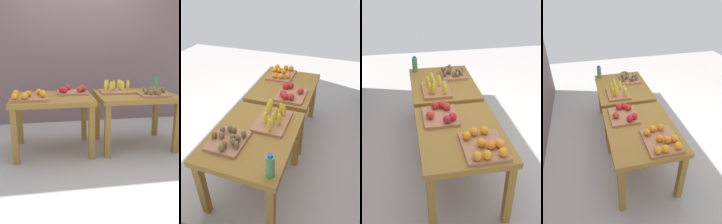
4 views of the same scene
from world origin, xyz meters
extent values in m
plane|color=#ACA5A2|center=(0.00, 0.00, 0.00)|extent=(8.00, 8.00, 0.00)
cube|color=olive|center=(-0.56, 0.00, 0.71)|extent=(1.04, 0.80, 0.06)
cube|color=olive|center=(-1.02, -0.34, 0.34)|extent=(0.07, 0.07, 0.68)
cube|color=olive|center=(-0.10, -0.34, 0.34)|extent=(0.07, 0.07, 0.68)
cube|color=olive|center=(-1.02, 0.34, 0.34)|extent=(0.07, 0.07, 0.68)
cube|color=olive|center=(-0.10, 0.34, 0.34)|extent=(0.07, 0.07, 0.68)
cube|color=olive|center=(0.56, 0.00, 0.71)|extent=(1.04, 0.80, 0.06)
cube|color=olive|center=(0.10, -0.34, 0.34)|extent=(0.07, 0.07, 0.68)
cube|color=olive|center=(1.02, -0.34, 0.34)|extent=(0.07, 0.07, 0.68)
cube|color=olive|center=(0.10, 0.34, 0.34)|extent=(0.07, 0.07, 0.68)
cube|color=olive|center=(1.02, 0.34, 0.34)|extent=(0.07, 0.07, 0.68)
cube|color=#AA704D|center=(-0.83, -0.14, 0.76)|extent=(0.44, 0.36, 0.03)
sphere|color=orange|center=(-0.89, -0.19, 0.81)|extent=(0.09, 0.09, 0.08)
sphere|color=orange|center=(-0.67, -0.09, 0.81)|extent=(0.11, 0.11, 0.08)
sphere|color=orange|center=(-0.67, -0.19, 0.81)|extent=(0.08, 0.08, 0.08)
sphere|color=orange|center=(-0.85, -0.11, 0.81)|extent=(0.10, 0.10, 0.08)
sphere|color=orange|center=(-1.00, -0.12, 0.81)|extent=(0.11, 0.11, 0.08)
sphere|color=orange|center=(-0.88, -0.26, 0.81)|extent=(0.08, 0.08, 0.08)
sphere|color=orange|center=(-0.72, -0.01, 0.81)|extent=(0.10, 0.10, 0.08)
sphere|color=orange|center=(-0.99, -0.25, 0.81)|extent=(0.11, 0.11, 0.08)
sphere|color=orange|center=(-1.00, -0.03, 0.81)|extent=(0.09, 0.09, 0.08)
cube|color=#AA704D|center=(-0.28, 0.16, 0.76)|extent=(0.40, 0.34, 0.03)
sphere|color=red|center=(-0.39, 0.05, 0.81)|extent=(0.10, 0.10, 0.08)
sphere|color=red|center=(-0.43, 0.11, 0.81)|extent=(0.11, 0.11, 0.08)
sphere|color=red|center=(-0.33, 0.26, 0.81)|extent=(0.11, 0.11, 0.08)
sphere|color=red|center=(-0.14, 0.11, 0.81)|extent=(0.09, 0.09, 0.08)
sphere|color=red|center=(-0.19, 0.07, 0.81)|extent=(0.11, 0.11, 0.08)
sphere|color=red|center=(-0.14, 0.19, 0.81)|extent=(0.11, 0.11, 0.08)
cube|color=#AA704D|center=(0.32, 0.12, 0.76)|extent=(0.44, 0.32, 0.03)
ellipsoid|color=yellow|center=(0.18, 0.16, 0.84)|extent=(0.06, 0.05, 0.14)
ellipsoid|color=yellow|center=(0.21, 0.20, 0.84)|extent=(0.06, 0.06, 0.14)
ellipsoid|color=yellow|center=(0.29, 0.14, 0.84)|extent=(0.05, 0.05, 0.14)
ellipsoid|color=yellow|center=(0.50, 0.15, 0.84)|extent=(0.06, 0.06, 0.14)
ellipsoid|color=yellow|center=(0.23, 0.04, 0.84)|extent=(0.06, 0.06, 0.14)
ellipsoid|color=yellow|center=(0.15, 0.03, 0.84)|extent=(0.05, 0.06, 0.14)
ellipsoid|color=yellow|center=(0.38, 0.20, 0.84)|extent=(0.06, 0.06, 0.14)
ellipsoid|color=yellow|center=(0.40, 0.06, 0.84)|extent=(0.06, 0.06, 0.14)
ellipsoid|color=yellow|center=(0.40, 0.15, 0.84)|extent=(0.07, 0.07, 0.14)
cube|color=#AA704D|center=(0.74, -0.17, 0.76)|extent=(0.36, 0.32, 0.03)
ellipsoid|color=brown|center=(0.66, -0.04, 0.81)|extent=(0.07, 0.07, 0.07)
ellipsoid|color=brown|center=(0.74, -0.07, 0.81)|extent=(0.06, 0.06, 0.07)
ellipsoid|color=brown|center=(0.84, -0.14, 0.81)|extent=(0.07, 0.07, 0.07)
ellipsoid|color=brown|center=(0.64, -0.16, 0.81)|extent=(0.07, 0.07, 0.07)
ellipsoid|color=brown|center=(0.74, -0.12, 0.81)|extent=(0.07, 0.06, 0.07)
ellipsoid|color=brown|center=(0.81, -0.05, 0.81)|extent=(0.07, 0.07, 0.07)
ellipsoid|color=olive|center=(0.79, -0.09, 0.81)|extent=(0.05, 0.06, 0.07)
ellipsoid|color=brown|center=(0.76, -0.29, 0.81)|extent=(0.07, 0.07, 0.07)
ellipsoid|color=brown|center=(0.89, -0.14, 0.81)|extent=(0.06, 0.06, 0.07)
ellipsoid|color=brown|center=(0.67, -0.26, 0.81)|extent=(0.07, 0.06, 0.07)
ellipsoid|color=brown|center=(0.74, -0.23, 0.81)|extent=(0.07, 0.07, 0.07)
ellipsoid|color=brown|center=(0.63, -0.20, 0.81)|extent=(0.07, 0.07, 0.07)
cylinder|color=#4C8C59|center=(0.97, 0.32, 0.84)|extent=(0.07, 0.07, 0.19)
cylinder|color=blue|center=(0.97, 0.32, 0.95)|extent=(0.04, 0.04, 0.02)
ellipsoid|color=#2B7235|center=(1.64, -0.26, 0.14)|extent=(0.44, 0.44, 0.28)
ellipsoid|color=#356529|center=(1.37, -0.13, 0.13)|extent=(0.31, 0.34, 0.26)
ellipsoid|color=#247339|center=(1.39, -0.38, 0.12)|extent=(0.32, 0.34, 0.23)
ellipsoid|color=#2C6728|center=(1.64, -0.26, 0.40)|extent=(0.29, 0.24, 0.24)
camera|label=1|loc=(-0.63, -3.35, 1.43)|focal=42.16mm
camera|label=2|loc=(2.03, 0.69, 2.06)|focal=34.55mm
camera|label=3|loc=(-2.63, 0.46, 2.22)|focal=44.40mm
camera|label=4|loc=(-2.31, 0.54, 2.20)|focal=32.20mm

